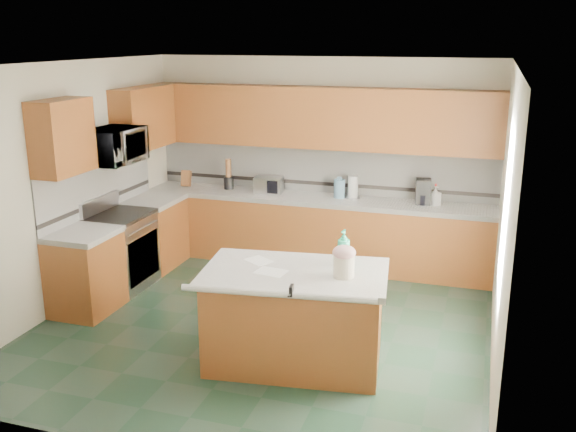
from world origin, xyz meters
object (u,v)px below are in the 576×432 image
(island_top, at_px, (295,274))
(coffee_maker, at_px, (423,192))
(toaster_oven, at_px, (269,185))
(island_base, at_px, (295,320))
(knife_block, at_px, (186,178))
(soap_bottle_island, at_px, (344,248))
(treat_jar, at_px, (344,266))

(island_top, height_order, coffee_maker, coffee_maker)
(coffee_maker, bearing_deg, toaster_oven, 173.08)
(island_base, bearing_deg, knife_block, 124.26)
(island_base, xyz_separation_m, knife_block, (-2.42, 2.73, 0.60))
(soap_bottle_island, relative_size, knife_block, 1.52)
(toaster_oven, bearing_deg, soap_bottle_island, -62.65)
(coffee_maker, bearing_deg, treat_jar, -105.65)
(knife_block, xyz_separation_m, toaster_oven, (1.22, 0.00, -0.00))
(treat_jar, bearing_deg, soap_bottle_island, 97.05)
(soap_bottle_island, distance_m, coffee_maker, 2.53)
(island_top, bearing_deg, treat_jar, -9.52)
(island_base, bearing_deg, coffee_maker, 65.73)
(island_base, relative_size, soap_bottle_island, 4.62)
(island_top, distance_m, soap_bottle_island, 0.51)
(treat_jar, bearing_deg, island_top, 171.39)
(island_base, distance_m, island_top, 0.46)
(treat_jar, bearing_deg, coffee_maker, 75.65)
(knife_block, bearing_deg, treat_jar, -53.06)
(island_base, distance_m, knife_block, 3.70)
(island_top, xyz_separation_m, treat_jar, (0.45, -0.02, 0.13))
(treat_jar, bearing_deg, island_base, 171.39)
(knife_block, relative_size, coffee_maker, 0.71)
(knife_block, height_order, coffee_maker, coffee_maker)
(island_base, xyz_separation_m, soap_bottle_island, (0.38, 0.27, 0.66))
(island_base, height_order, soap_bottle_island, soap_bottle_island)
(soap_bottle_island, distance_m, toaster_oven, 2.93)
(treat_jar, xyz_separation_m, knife_block, (-2.88, 2.74, 0.01))
(island_top, bearing_deg, island_base, -7.38)
(treat_jar, relative_size, coffee_maker, 0.62)
(island_base, height_order, island_top, island_top)
(soap_bottle_island, height_order, toaster_oven, soap_bottle_island)
(coffee_maker, bearing_deg, island_top, -114.65)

